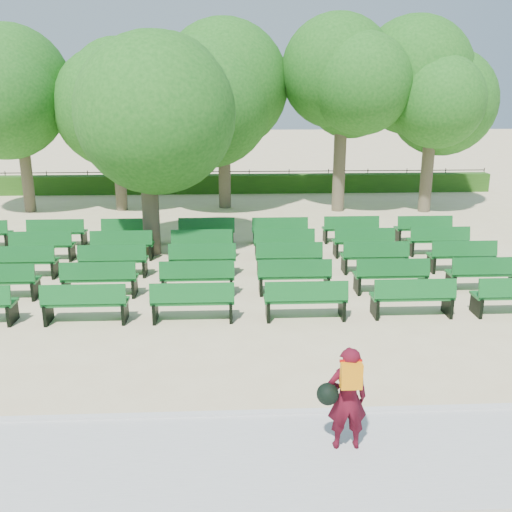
# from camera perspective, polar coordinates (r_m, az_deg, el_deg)

# --- Properties ---
(ground) EXTENTS (120.00, 120.00, 0.00)m
(ground) POSITION_cam_1_polar(r_m,az_deg,el_deg) (14.95, -2.47, -3.00)
(ground) COLOR beige
(paving) EXTENTS (30.00, 2.20, 0.06)m
(paving) POSITION_cam_1_polar(r_m,az_deg,el_deg) (8.32, -2.12, -19.91)
(paving) COLOR beige
(paving) RESTS_ON ground
(curb) EXTENTS (30.00, 0.12, 0.10)m
(curb) POSITION_cam_1_polar(r_m,az_deg,el_deg) (9.26, -2.22, -15.60)
(curb) COLOR silver
(curb) RESTS_ON ground
(hedge) EXTENTS (26.00, 0.70, 0.90)m
(hedge) POSITION_cam_1_polar(r_m,az_deg,el_deg) (28.47, -2.67, 7.22)
(hedge) COLOR #265315
(hedge) RESTS_ON ground
(fence) EXTENTS (26.00, 0.10, 1.02)m
(fence) POSITION_cam_1_polar(r_m,az_deg,el_deg) (28.93, -2.66, 6.47)
(fence) COLOR black
(fence) RESTS_ON ground
(tree_line) EXTENTS (21.80, 6.80, 7.04)m
(tree_line) POSITION_cam_1_polar(r_m,az_deg,el_deg) (24.61, -2.63, 4.72)
(tree_line) COLOR #23641B
(tree_line) RESTS_ON ground
(bench_array) EXTENTS (1.87, 0.71, 1.16)m
(bench_array) POSITION_cam_1_polar(r_m,az_deg,el_deg) (15.90, -5.48, -1.51)
(bench_array) COLOR #0F5A1F
(bench_array) RESTS_ON ground
(tree_among) EXTENTS (4.62, 4.62, 6.27)m
(tree_among) POSITION_cam_1_polar(r_m,az_deg,el_deg) (17.45, -10.97, 13.49)
(tree_among) COLOR brown
(tree_among) RESTS_ON ground
(person) EXTENTS (0.72, 0.43, 1.53)m
(person) POSITION_cam_1_polar(r_m,az_deg,el_deg) (8.22, 8.98, -13.75)
(person) COLOR #4C0A18
(person) RESTS_ON ground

